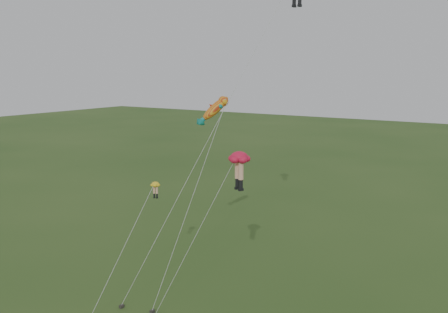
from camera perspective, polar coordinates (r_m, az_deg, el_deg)
The scene contains 4 objects.
ground at distance 39.78m, azimuth -8.06°, elevation -16.86°, with size 300.00×300.00×0.00m, color #2A491A.
legs_kite_red_mid at distance 33.76m, azimuth 1.63°, elevation -0.62°, with size 6.52×4.19×12.42m.
legs_kite_yellow at distance 39.62m, azimuth -8.40°, elevation -4.40°, with size 1.19×7.48×9.12m.
fish_kite at distance 40.56m, azimuth -1.02°, elevation 5.39°, with size 2.34×9.08×15.96m.
Camera 1 is at (23.55, -26.59, 17.92)m, focal length 40.00 mm.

